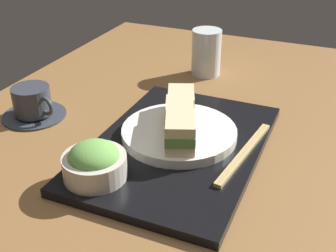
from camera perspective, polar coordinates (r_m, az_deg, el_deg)
name	(u,v)px	position (r cm, az deg, el deg)	size (l,w,h in cm)	color
ground_plane	(186,159)	(80.77, 2.42, -4.37)	(140.00, 100.00, 3.00)	brown
serving_tray	(178,146)	(80.17, 1.35, -2.66)	(42.34, 28.94, 1.64)	black
sandwich_plate	(179,133)	(81.00, 1.46, -0.89)	(21.38, 21.38, 1.75)	white
sandwich_near	(178,132)	(74.26, 1.25, -0.74)	(9.14, 7.59, 5.38)	beige
sandwich_middle	(179,116)	(79.30, 1.49, 1.28)	(9.36, 7.74, 5.20)	beige
sandwich_far	(181,103)	(84.45, 1.70, 3.03)	(9.27, 7.65, 4.95)	beige
salad_bowl	(94,162)	(70.36, -9.57, -4.69)	(10.33, 10.33, 6.14)	beige
chopsticks_pair	(244,153)	(77.27, 9.92, -3.47)	(22.15, 4.26, 0.70)	tan
coffee_cup	(33,104)	(94.91, -17.23, 2.79)	(13.26, 13.26, 6.64)	#333842
drinking_glass	(206,53)	(111.18, 5.02, 9.53)	(7.33, 7.33, 11.53)	silver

